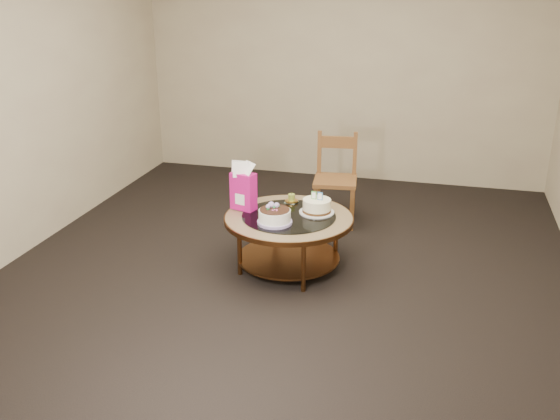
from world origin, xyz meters
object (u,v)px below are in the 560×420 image
(dining_chair, at_px, (336,179))
(decorated_cake, at_px, (275,217))
(coffee_table, at_px, (289,225))
(gift_bag, at_px, (243,186))
(cream_cake, at_px, (317,206))

(dining_chair, bearing_deg, decorated_cake, -107.52)
(coffee_table, relative_size, gift_bag, 2.61)
(coffee_table, relative_size, cream_cake, 3.68)
(gift_bag, bearing_deg, cream_cake, 22.90)
(coffee_table, distance_m, gift_bag, 0.48)
(coffee_table, xyz_separation_m, decorated_cake, (-0.07, -0.18, 0.13))
(cream_cake, relative_size, gift_bag, 0.71)
(gift_bag, bearing_deg, decorated_cake, -19.19)
(gift_bag, xyz_separation_m, dining_chair, (0.57, 1.05, -0.22))
(coffee_table, distance_m, dining_chair, 1.11)
(decorated_cake, height_order, gift_bag, gift_bag)
(decorated_cake, relative_size, cream_cake, 0.96)
(coffee_table, relative_size, dining_chair, 1.20)
(coffee_table, height_order, dining_chair, dining_chair)
(dining_chair, bearing_deg, gift_bag, -125.04)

